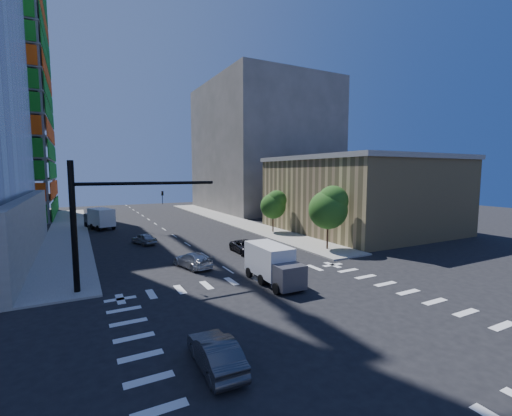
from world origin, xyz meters
TOP-DOWN VIEW (x-y plane):
  - ground at (0.00, 0.00)m, footprint 160.00×160.00m
  - road_markings at (0.00, 0.00)m, footprint 20.00×20.00m
  - sidewalk_ne at (12.50, 40.00)m, footprint 5.00×60.00m
  - sidewalk_nw at (-12.50, 40.00)m, footprint 5.00×60.00m
  - commercial_building at (25.00, 22.00)m, footprint 20.50×22.50m
  - bg_building_ne at (27.00, 55.00)m, footprint 24.00×30.00m
  - signal_mast_nw at (-10.00, 11.50)m, footprint 10.20×0.40m
  - tree_south at (12.63, 13.90)m, footprint 4.16×4.16m
  - tree_north at (12.93, 25.90)m, footprint 3.54×3.52m
  - car_nb_far at (4.13, 16.96)m, footprint 2.28×4.69m
  - car_sb_near at (-2.43, 14.17)m, footprint 2.88×4.87m
  - car_sb_mid at (-4.50, 26.36)m, footprint 2.69×4.10m
  - car_sb_cross at (-6.31, -1.47)m, footprint 1.60×4.22m
  - box_truck_near at (1.66, 6.95)m, footprint 2.37×5.41m
  - box_truck_far at (-8.42, 41.19)m, footprint 4.11×6.29m

SIDE VIEW (x-z plane):
  - ground at x=0.00m, z-range 0.00..0.00m
  - road_markings at x=0.00m, z-range 0.00..0.01m
  - sidewalk_ne at x=12.50m, z-range 0.00..0.15m
  - sidewalk_nw at x=-12.50m, z-range 0.00..0.15m
  - car_nb_far at x=4.13m, z-range 0.00..1.28m
  - car_sb_mid at x=-4.50m, z-range 0.00..1.30m
  - car_sb_near at x=-2.43m, z-range 0.00..1.32m
  - car_sb_cross at x=-6.31m, z-range 0.00..1.38m
  - box_truck_near at x=1.66m, z-range -0.16..2.66m
  - box_truck_far at x=-8.42m, z-range -0.18..2.87m
  - tree_north at x=12.93m, z-range 1.10..6.88m
  - tree_south at x=12.63m, z-range 1.27..8.10m
  - commercial_building at x=25.00m, z-range 0.01..10.61m
  - signal_mast_nw at x=-10.00m, z-range 0.99..9.99m
  - bg_building_ne at x=27.00m, z-range 0.00..28.00m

